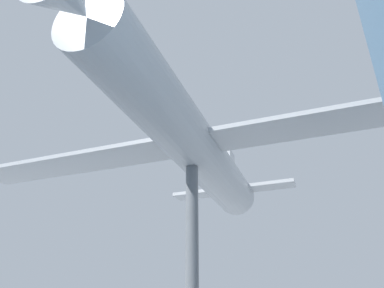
{
  "coord_description": "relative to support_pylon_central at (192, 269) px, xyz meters",
  "views": [
    {
      "loc": [
        -2.39,
        13.32,
        1.94
      ],
      "look_at": [
        0.0,
        0.0,
        8.65
      ],
      "focal_mm": 35.0,
      "sensor_mm": 36.0,
      "label": 1
    }
  ],
  "objects": [
    {
      "name": "suspended_airplane",
      "position": [
        0.05,
        0.3,
        4.85
      ],
      "size": [
        21.04,
        16.35,
        3.51
      ],
      "rotation": [
        0.0,
        0.0,
        -0.18
      ],
      "color": "#B2B7BC",
      "rests_on": "support_pylon_central"
    },
    {
      "name": "support_pylon_central",
      "position": [
        0.0,
        0.0,
        0.0
      ],
      "size": [
        0.48,
        0.48,
        7.64
      ],
      "color": "slate",
      "rests_on": "ground_plane"
    }
  ]
}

